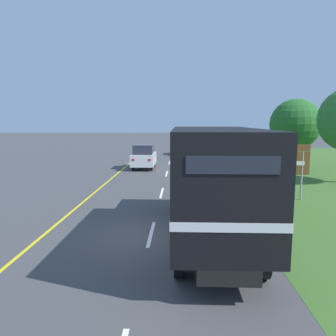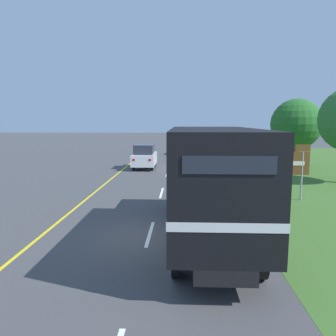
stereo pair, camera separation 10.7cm
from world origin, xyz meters
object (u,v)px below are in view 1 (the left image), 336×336
object	(u,v)px
lead_car_white	(144,157)
highway_sign	(287,165)
delineator_post	(268,211)
roadside_tree_mid	(295,124)
lead_car_grey_ahead	(186,146)
horse_trailer_truck	(212,179)

from	to	relation	value
lead_car_white	highway_sign	size ratio (longest dim) A/B	1.38
lead_car_white	delineator_post	bearing A→B (deg)	-66.33
highway_sign	roadside_tree_mid	xyz separation A→B (m)	(4.42, 11.97, 1.86)
lead_car_grey_ahead	roadside_tree_mid	xyz separation A→B (m)	(9.03, -10.38, 2.68)
lead_car_grey_ahead	highway_sign	world-z (taller)	highway_sign
lead_car_grey_ahead	delineator_post	bearing A→B (deg)	-84.07
lead_car_white	roadside_tree_mid	distance (m)	13.02
lead_car_grey_ahead	highway_sign	size ratio (longest dim) A/B	1.54
highway_sign	delineator_post	world-z (taller)	highway_sign
horse_trailer_truck	roadside_tree_mid	xyz separation A→B (m)	(8.66, 17.74, 1.59)
roadside_tree_mid	lead_car_white	bearing A→B (deg)	-174.14
delineator_post	roadside_tree_mid	bearing A→B (deg)	68.29
lead_car_grey_ahead	lead_car_white	bearing A→B (deg)	-107.35
delineator_post	highway_sign	bearing A→B (deg)	64.02
roadside_tree_mid	highway_sign	bearing A→B (deg)	-110.27
lead_car_grey_ahead	highway_sign	distance (m)	22.83
horse_trailer_truck	delineator_post	distance (m)	3.40
roadside_tree_mid	delineator_post	size ratio (longest dim) A/B	6.06
lead_car_grey_ahead	delineator_post	distance (m)	26.36
horse_trailer_truck	delineator_post	size ratio (longest dim) A/B	9.19
horse_trailer_truck	delineator_post	bearing A→B (deg)	38.87
lead_car_white	lead_car_grey_ahead	size ratio (longest dim) A/B	0.90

